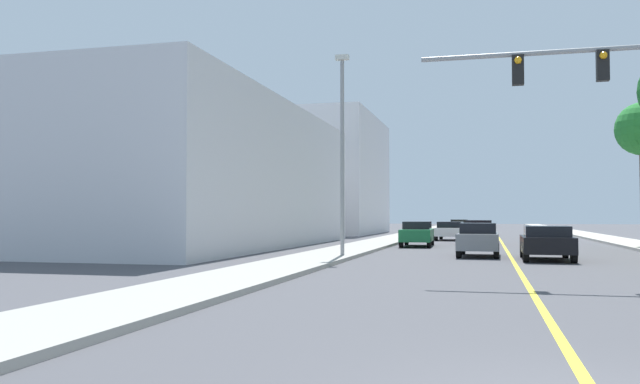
% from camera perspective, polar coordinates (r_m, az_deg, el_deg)
% --- Properties ---
extents(ground, '(192.00, 192.00, 0.00)m').
position_cam_1_polar(ground, '(48.10, 15.66, -4.14)').
color(ground, '#47474C').
extents(sidewalk_left, '(2.71, 168.00, 0.15)m').
position_cam_1_polar(sidewalk_left, '(48.54, 6.62, -4.10)').
color(sidewalk_left, '#9E9B93').
rests_on(sidewalk_left, ground).
extents(sidewalk_right, '(2.71, 168.00, 0.15)m').
position_cam_1_polar(sidewalk_right, '(48.86, 24.63, -3.91)').
color(sidewalk_right, '#B2ADA3').
rests_on(sidewalk_right, ground).
extents(lane_marking_center, '(0.16, 144.00, 0.01)m').
position_cam_1_polar(lane_marking_center, '(48.10, 15.66, -4.13)').
color(lane_marking_center, yellow).
rests_on(lane_marking_center, ground).
extents(building_left_near, '(12.03, 27.04, 8.08)m').
position_cam_1_polar(building_left_near, '(38.42, -10.88, 1.32)').
color(building_left_near, silver).
rests_on(building_left_near, ground).
extents(building_left_far, '(13.39, 17.79, 11.53)m').
position_cam_1_polar(building_left_far, '(65.14, -0.82, 1.41)').
color(building_left_far, silver).
rests_on(building_left_far, ground).
extents(street_lamp, '(0.56, 0.28, 8.31)m').
position_cam_1_polar(street_lamp, '(26.78, 1.98, 4.24)').
color(street_lamp, gray).
rests_on(street_lamp, sidewalk_left).
extents(car_red, '(1.76, 3.81, 1.50)m').
position_cam_1_polar(car_red, '(40.69, 13.84, -3.45)').
color(car_red, red).
rests_on(car_red, ground).
extents(car_green, '(1.87, 4.59, 1.43)m').
position_cam_1_polar(car_green, '(37.73, 8.58, -3.62)').
color(car_green, '#196638').
rests_on(car_green, ground).
extents(car_gray, '(1.81, 3.84, 1.45)m').
position_cam_1_polar(car_gray, '(28.94, 13.82, -4.05)').
color(car_gray, slate).
rests_on(car_gray, ground).
extents(car_yellow, '(1.85, 4.08, 1.42)m').
position_cam_1_polar(car_yellow, '(60.11, 12.20, -3.05)').
color(car_yellow, gold).
rests_on(car_yellow, ground).
extents(car_black, '(1.98, 4.22, 1.37)m').
position_cam_1_polar(car_black, '(27.29, 19.38, -4.18)').
color(car_black, black).
rests_on(car_black, ground).
extents(car_white, '(2.11, 4.31, 1.34)m').
position_cam_1_polar(car_white, '(47.65, 11.46, -3.33)').
color(car_white, white).
rests_on(car_white, ground).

